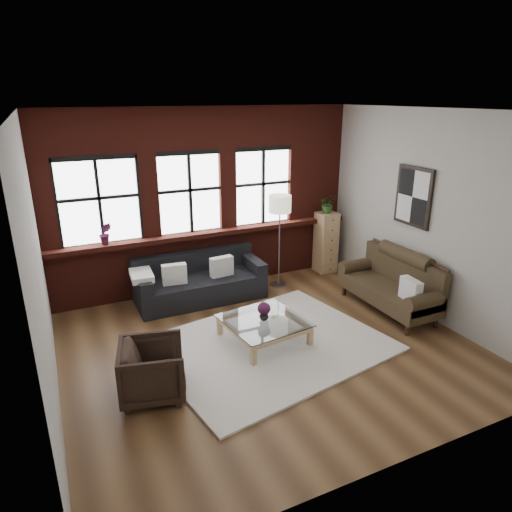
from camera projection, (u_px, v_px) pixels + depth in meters
name	position (u px, v px, depth m)	size (l,w,h in m)	color
floor	(268.00, 346.00, 6.49)	(5.50, 5.50, 0.00)	#53361E
ceiling	(270.00, 110.00, 5.42)	(5.50, 5.50, 0.00)	white
wall_back	(206.00, 200.00, 8.09)	(5.50, 5.50, 0.00)	#B7B3AA
wall_front	(402.00, 319.00, 3.82)	(5.50, 5.50, 0.00)	#B7B3AA
wall_left	(38.00, 271.00, 4.86)	(5.00, 5.00, 0.00)	#B7B3AA
wall_right	(427.00, 216.00, 7.06)	(5.00, 5.00, 0.00)	#B7B3AA
brick_backwall	(207.00, 201.00, 8.04)	(5.50, 0.12, 3.20)	#581D14
sill_ledge	(209.00, 233.00, 8.15)	(5.50, 0.30, 0.08)	#581D14
window_left	(99.00, 202.00, 7.28)	(1.38, 0.10, 1.50)	black
window_mid	(190.00, 194.00, 7.88)	(1.38, 0.10, 1.50)	black
window_right	(262.00, 188.00, 8.44)	(1.38, 0.10, 1.50)	black
wall_poster	(414.00, 197.00, 7.22)	(0.05, 0.74, 0.94)	black
shag_rug	(270.00, 345.00, 6.48)	(3.10, 2.44, 0.03)	silver
dark_sofa	(200.00, 278.00, 7.84)	(2.19, 0.88, 0.79)	black
pillow_a	(174.00, 274.00, 7.50)	(0.40, 0.14, 0.34)	white
pillow_b	(222.00, 266.00, 7.83)	(0.40, 0.14, 0.34)	white
vintage_settee	(389.00, 282.00, 7.41)	(0.82, 1.85, 0.99)	#352918
pillow_settee	(411.00, 290.00, 6.86)	(0.14, 0.38, 0.34)	white
armchair	(153.00, 370.00, 5.33)	(0.73, 0.75, 0.68)	black
coffee_table	(264.00, 331.00, 6.56)	(1.06, 1.06, 0.36)	tan
vase	(264.00, 315.00, 6.47)	(0.14, 0.14, 0.14)	#B2B2B2
flowers	(264.00, 309.00, 6.44)	(0.19, 0.19, 0.19)	#501B40
drawer_chest	(326.00, 242.00, 9.06)	(0.37, 0.37, 1.21)	tan
potted_plant_top	(328.00, 204.00, 8.80)	(0.32, 0.28, 0.36)	#2D5923
floor_lamp	(279.00, 238.00, 8.24)	(0.40, 0.40, 1.86)	#A5A5A8
sill_plant	(105.00, 234.00, 7.34)	(0.20, 0.16, 0.37)	#501B40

